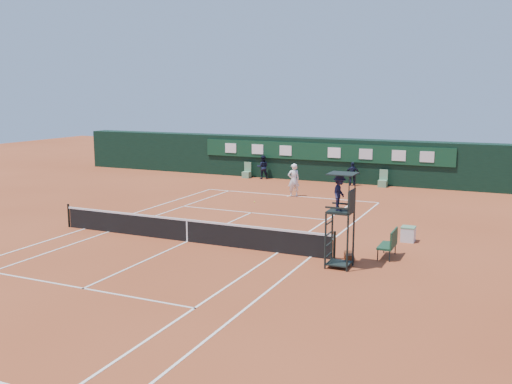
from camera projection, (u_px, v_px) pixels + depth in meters
ground at (187, 242)px, 24.00m from camera, size 90.00×90.00×0.00m
court_lines at (187, 241)px, 24.00m from camera, size 11.05×23.85×0.01m
tennis_net at (187, 230)px, 23.91m from camera, size 12.90×0.10×1.10m
back_wall at (324, 159)px, 40.55m from camera, size 40.00×1.65×3.00m
linesman_chair_left at (247, 173)px, 41.86m from camera, size 0.55×0.50×1.15m
linesman_chair_right at (383, 182)px, 37.80m from camera, size 0.55×0.50×1.15m
umpire_chair at (340, 200)px, 20.08m from camera, size 0.96×0.95×3.42m
player_bench at (390, 242)px, 21.57m from camera, size 0.55×1.20×1.10m
tennis_bag at (349, 257)px, 21.31m from camera, size 0.56×0.80×0.28m
cooler at (408, 234)px, 23.97m from camera, size 0.57×0.57×0.65m
tennis_ball at (255, 202)px, 32.53m from camera, size 0.07×0.07×0.07m
player at (294, 180)px, 34.29m from camera, size 0.87×0.83×1.99m
ball_kid_left at (263, 167)px, 41.31m from camera, size 1.02×0.93×1.70m
ball_kid_right at (353, 174)px, 38.28m from camera, size 1.01×0.66×1.60m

